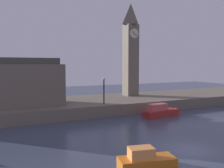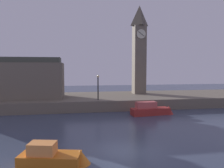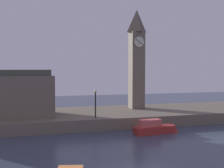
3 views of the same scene
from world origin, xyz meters
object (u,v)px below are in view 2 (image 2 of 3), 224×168
parliament_hall (8,78)px  streetlamp (98,84)px  boat_dinghy_red (153,110)px  boat_patrol_orange (56,157)px  clock_tower (139,48)px

parliament_hall → streetlamp: parliament_hall is taller
parliament_hall → streetlamp: 13.33m
boat_dinghy_red → boat_patrol_orange: boat_dinghy_red is taller
clock_tower → parliament_hall: 21.55m
clock_tower → parliament_hall: size_ratio=1.03×
streetlamp → boat_patrol_orange: bearing=-104.5°
boat_patrol_orange → clock_tower: bearing=62.3°
boat_dinghy_red → boat_patrol_orange: bearing=-130.6°
clock_tower → parliament_hall: bearing=-171.5°
clock_tower → streetlamp: bearing=-140.3°
parliament_hall → streetlamp: size_ratio=4.23×
parliament_hall → boat_patrol_orange: size_ratio=3.27×
boat_dinghy_red → clock_tower: bearing=83.4°
streetlamp → boat_dinghy_red: (6.71, -3.94, -3.10)m
clock_tower → streetlamp: size_ratio=4.34×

